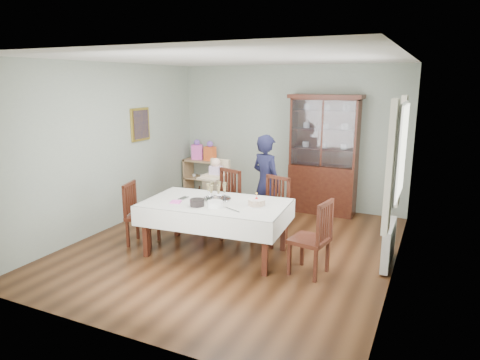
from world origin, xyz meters
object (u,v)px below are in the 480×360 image
Objects in this scene: china_cabinet at (324,153)px; gift_bag_pink at (197,150)px; gift_bag_orange at (210,152)px; high_chair at (216,197)px; birthday_cake at (257,203)px; chair_far_right at (270,223)px; woman at (266,183)px; champagne_tray at (217,195)px; chair_end_left at (142,226)px; chair_end_right at (310,252)px; chair_far_left at (222,216)px; dining_table at (216,228)px; sideboard at (206,178)px.

china_cabinet is 5.21× the size of gift_bag_pink.
gift_bag_orange is at bearing -0.00° from gift_bag_pink.
high_chair is 2.78× the size of gift_bag_orange.
birthday_cake is (1.26, -1.19, 0.37)m from high_chair.
chair_far_right is at bearing -41.85° from gift_bag_orange.
high_chair reaches higher than birthday_cake.
champagne_tray is (-0.31, -1.11, 0.04)m from woman.
chair_end_left is at bearing -167.02° from champagne_tray.
chair_end_right is at bearing -27.81° from chair_far_right.
chair_end_left is at bearing -173.27° from birthday_cake.
chair_far_left reaches higher than chair_far_right.
chair_far_left is 1.26m from chair_end_left.
birthday_cake is (0.88, -0.67, 0.50)m from chair_far_left.
high_chair reaches higher than champagne_tray.
chair_end_right is at bearing -42.36° from gift_bag_orange.
chair_far_left is at bearing -50.04° from gift_bag_pink.
dining_table is 0.80m from chair_far_left.
china_cabinet is 5.37× the size of gift_bag_orange.
woman is at bearing -32.79° from gift_bag_pink.
gift_bag_orange is at bearing 120.39° from dining_table.
high_chair reaches higher than chair_end_right.
chair_far_left is 1.87m from chair_end_right.
chair_end_right is at bearing -3.25° from dining_table.
chair_far_left is (-1.14, -1.83, -0.82)m from china_cabinet.
dining_table is 0.96× the size of china_cabinet.
chair_far_left is at bearing -59.39° from chair_end_left.
dining_table is 0.46m from champagne_tray.
china_cabinet is at bearing -0.49° from sideboard.
champagne_tray is at bearing -51.13° from chair_far_left.
champagne_tray is (-0.90, -2.45, -0.29)m from china_cabinet.
chair_far_right is (0.54, 0.74, -0.09)m from dining_table.
high_chair is at bearing 22.84° from woman.
chair_far_left is 2.59× the size of champagne_tray.
gift_bag_pink is at bearing 125.95° from champagne_tray.
birthday_cake reaches higher than dining_table.
woman is 3.91× the size of gift_bag_orange.
china_cabinet reaches higher than chair_far_right.
china_cabinet is at bearing 69.82° from champagne_tray.
chair_far_left is 2.31m from gift_bag_orange.
chair_far_left is 0.88m from woman.
gift_bag_orange is (-0.85, 1.31, 0.54)m from high_chair.
gift_bag_pink is at bearing 180.00° from gift_bag_orange.
chair_far_right reaches higher than chair_end_left.
dining_table is 1.32m from woman.
sideboard is at bearing 131.00° from high_chair.
chair_far_left is 1.21m from birthday_cake.
chair_end_right is 1.55m from champagne_tray.
chair_end_left is 2.25× the size of gift_bag_pink.
dining_table is 2.22× the size of chair_end_left.
champagne_tray is at bearing -54.05° from gift_bag_pink.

